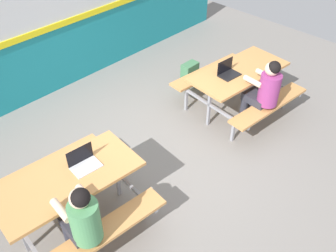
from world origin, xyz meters
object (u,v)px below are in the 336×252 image
(picnic_table_left, at_px, (69,188))
(laptop_dark, at_px, (228,72))
(picnic_table_right, at_px, (238,80))
(student_nearer, at_px, (82,219))
(student_further, at_px, (264,90))
(laptop_silver, at_px, (84,163))
(backpack_dark, at_px, (189,75))

(picnic_table_left, bearing_deg, laptop_dark, 0.54)
(picnic_table_right, distance_m, student_nearer, 3.38)
(picnic_table_right, xyz_separation_m, laptop_dark, (-0.22, 0.06, 0.22))
(student_further, xyz_separation_m, laptop_silver, (-2.76, 0.59, 0.08))
(student_nearer, bearing_deg, picnic_table_left, 69.84)
(student_nearer, xyz_separation_m, laptop_silver, (0.45, 0.56, 0.08))
(student_further, relative_size, laptop_dark, 3.56)
(picnic_table_right, distance_m, backpack_dark, 1.09)
(student_nearer, height_order, backpack_dark, student_nearer)
(picnic_table_right, height_order, student_further, student_further)
(laptop_silver, bearing_deg, picnic_table_left, -176.50)
(picnic_table_right, bearing_deg, backpack_dark, 88.65)
(picnic_table_right, bearing_deg, student_further, -103.96)
(backpack_dark, bearing_deg, picnic_table_right, -91.35)
(student_further, xyz_separation_m, backpack_dark, (0.16, 1.57, -0.49))
(student_further, relative_size, laptop_silver, 3.56)
(student_further, bearing_deg, backpack_dark, 84.18)
(laptop_dark, bearing_deg, student_further, -82.02)
(student_nearer, height_order, laptop_silver, student_nearer)
(backpack_dark, bearing_deg, laptop_dark, -104.20)
(laptop_silver, xyz_separation_m, laptop_dark, (2.67, 0.01, 0.00))
(student_further, bearing_deg, picnic_table_left, 169.14)
(student_nearer, relative_size, laptop_dark, 3.56)
(student_nearer, relative_size, backpack_dark, 2.74)
(picnic_table_right, relative_size, student_further, 1.39)
(laptop_dark, bearing_deg, picnic_table_left, -179.46)
(picnic_table_left, bearing_deg, picnic_table_right, -0.55)
(picnic_table_left, distance_m, student_nearer, 0.59)
(picnic_table_right, distance_m, laptop_silver, 2.90)
(student_nearer, relative_size, student_further, 1.00)
(picnic_table_right, bearing_deg, picnic_table_left, 179.45)
(picnic_table_right, relative_size, laptop_dark, 4.97)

